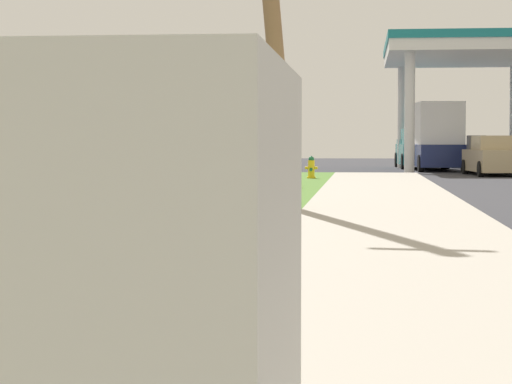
% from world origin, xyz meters
% --- Properties ---
extents(fire_hydrant_nearest, '(0.42, 0.37, 0.74)m').
position_xyz_m(fire_hydrant_nearest, '(0.78, 4.25, 0.45)').
color(fire_hydrant_nearest, yellow).
rests_on(fire_hydrant_nearest, grass_verge).
extents(fire_hydrant_second, '(0.42, 0.38, 0.74)m').
position_xyz_m(fire_hydrant_second, '(0.62, 11.68, 0.45)').
color(fire_hydrant_second, yellow).
rests_on(fire_hydrant_second, grass_verge).
extents(fire_hydrant_third, '(0.42, 0.37, 0.74)m').
position_xyz_m(fire_hydrant_third, '(0.61, 20.02, 0.45)').
color(fire_hydrant_third, yellow).
rests_on(fire_hydrant_third, grass_verge).
extents(fire_hydrant_fourth, '(0.42, 0.37, 0.74)m').
position_xyz_m(fire_hydrant_fourth, '(0.60, 26.83, 0.45)').
color(fire_hydrant_fourth, yellow).
rests_on(fire_hydrant_fourth, grass_verge).
extents(fire_hydrant_fifth, '(0.42, 0.38, 0.74)m').
position_xyz_m(fire_hydrant_fifth, '(0.78, 33.45, 0.45)').
color(fire_hydrant_fifth, yellow).
rests_on(fire_hydrant_fifth, grass_verge).
extents(street_sign_post, '(0.05, 0.36, 2.12)m').
position_xyz_m(street_sign_post, '(0.89, 8.67, 1.63)').
color(street_sign_post, gray).
rests_on(street_sign_post, grass_verge).
extents(car_tan_by_near_pump, '(2.24, 4.63, 1.57)m').
position_xyz_m(car_tan_by_near_pump, '(7.69, 40.51, 0.72)').
color(car_tan_by_near_pump, tan).
rests_on(car_tan_by_near_pump, ground).
extents(truck_teal_on_apron, '(2.32, 5.48, 1.97)m').
position_xyz_m(truck_teal_on_apron, '(5.30, 51.13, 0.91)').
color(truck_teal_on_apron, '#197075').
rests_on(truck_teal_on_apron, ground).
extents(truck_navy_at_far_bay, '(2.49, 6.51, 3.11)m').
position_xyz_m(truck_navy_at_far_bay, '(5.80, 47.19, 1.49)').
color(truck_navy_at_far_bay, navy).
rests_on(truck_navy_at_far_bay, ground).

